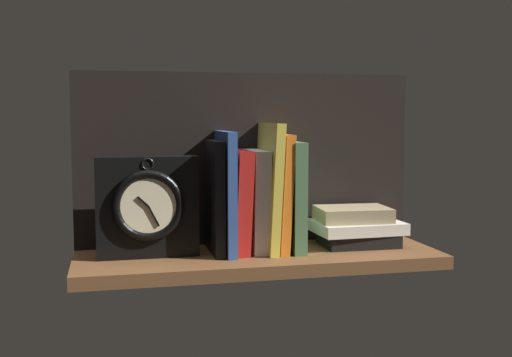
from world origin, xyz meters
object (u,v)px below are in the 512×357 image
book_black_skeptic (215,197)px  book_stack_side (356,226)px  book_blue_modern (226,192)px  book_red_requiem (239,201)px  book_green_romantic (291,195)px  book_yellow_seinlanguage (269,187)px  book_orange_pandolfini (279,192)px  book_white_catcher (255,201)px  framed_clock (148,207)px

book_black_skeptic → book_stack_side: size_ratio=1.21×
book_blue_modern → book_red_requiem: bearing=0.0°
book_black_skeptic → book_red_requiem: (4.77, 0.00, -0.95)cm
book_red_requiem → book_green_romantic: bearing=0.0°
book_yellow_seinlanguage → book_green_romantic: bearing=0.0°
book_green_romantic → book_stack_side: (14.16, 0.32, -6.89)cm
book_orange_pandolfini → book_stack_side: book_orange_pandolfini is taller
book_red_requiem → book_black_skeptic: bearing=180.0°
book_red_requiem → book_stack_side: 25.55cm
book_black_skeptic → book_stack_side: book_black_skeptic is taller
book_white_catcher → book_stack_side: (21.51, 0.32, -6.06)cm
book_black_skeptic → book_blue_modern: size_ratio=0.93×
book_blue_modern → book_orange_pandolfini: size_ratio=1.02×
book_white_catcher → framed_clock: bearing=-177.0°
book_blue_modern → book_green_romantic: 13.32cm
book_black_skeptic → book_stack_side: bearing=0.6°
book_blue_modern → book_white_catcher: bearing=0.0°
book_blue_modern → book_green_romantic: size_ratio=1.10×
book_black_skeptic → book_blue_modern: bearing=0.0°
book_red_requiem → framed_clock: 17.82cm
book_orange_pandolfini → framed_clock: bearing=-177.5°
book_stack_side → framed_clock: bearing=-178.1°
book_red_requiem → framed_clock: (-17.78, -1.12, -0.37)cm
framed_clock → book_blue_modern: bearing=4.2°
book_stack_side → book_yellow_seinlanguage: bearing=-179.0°
book_orange_pandolfini → framed_clock: 26.04cm
book_black_skeptic → book_white_catcher: book_black_skeptic is taller
book_black_skeptic → book_orange_pandolfini: (12.94, 0.00, 0.60)cm
framed_clock → book_orange_pandolfini: bearing=2.5°
book_blue_modern → book_orange_pandolfini: 10.81cm
book_stack_side → book_green_romantic: bearing=-178.7°
book_blue_modern → book_green_romantic: (13.28, 0.00, -1.04)cm
book_blue_modern → book_red_requiem: book_blue_modern is taller
book_red_requiem → book_stack_side: bearing=0.7°
book_red_requiem → book_white_catcher: size_ratio=1.00×
book_black_skeptic → framed_clock: 13.12cm
book_green_romantic → book_red_requiem: bearing=180.0°
book_white_catcher → book_orange_pandolfini: (4.88, 0.00, 1.59)cm
book_stack_side → book_orange_pandolfini: bearing=-178.9°
book_red_requiem → book_stack_side: book_red_requiem is taller
book_white_catcher → book_black_skeptic: bearing=180.0°
book_black_skeptic → framed_clock: size_ratio=1.15×
book_orange_pandolfini → book_stack_side: (16.64, 0.32, -7.65)cm
book_black_skeptic → book_blue_modern: 2.31cm
book_green_romantic → framed_clock: 28.47cm
book_yellow_seinlanguage → book_white_catcher: bearing=180.0°
book_blue_modern → book_yellow_seinlanguage: 8.72cm
book_blue_modern → book_yellow_seinlanguage: size_ratio=0.94×
book_black_skeptic → book_blue_modern: (2.14, 0.00, 0.88)cm
book_yellow_seinlanguage → framed_clock: 24.04cm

